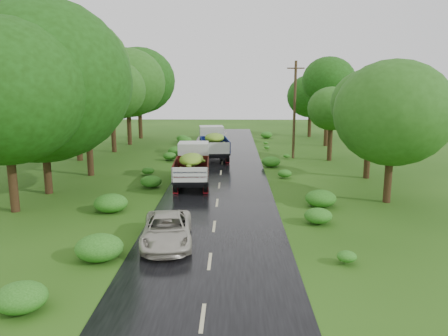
{
  "coord_description": "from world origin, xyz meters",
  "views": [
    {
      "loc": [
        0.84,
        -15.43,
        6.75
      ],
      "look_at": [
        0.36,
        9.44,
        1.7
      ],
      "focal_mm": 35.0,
      "sensor_mm": 36.0,
      "label": 1
    }
  ],
  "objects_px": {
    "truck_far": "(213,141)",
    "utility_pole": "(295,109)",
    "car": "(167,230)",
    "truck_near": "(192,163)"
  },
  "relations": [
    {
      "from": "truck_near",
      "to": "car",
      "type": "xyz_separation_m",
      "value": [
        -0.1,
        -10.73,
        -0.79
      ]
    },
    {
      "from": "car",
      "to": "truck_far",
      "type": "bearing_deg",
      "value": 81.31
    },
    {
      "from": "truck_near",
      "to": "car",
      "type": "distance_m",
      "value": 10.76
    },
    {
      "from": "truck_far",
      "to": "utility_pole",
      "type": "xyz_separation_m",
      "value": [
        6.99,
        -0.02,
        2.81
      ]
    },
    {
      "from": "utility_pole",
      "to": "car",
      "type": "bearing_deg",
      "value": -106.04
    },
    {
      "from": "utility_pole",
      "to": "truck_far",
      "type": "bearing_deg",
      "value": -174.85
    },
    {
      "from": "truck_far",
      "to": "utility_pole",
      "type": "relative_size",
      "value": 0.77
    },
    {
      "from": "truck_near",
      "to": "car",
      "type": "height_order",
      "value": "truck_near"
    },
    {
      "from": "truck_near",
      "to": "truck_far",
      "type": "bearing_deg",
      "value": 82.12
    },
    {
      "from": "truck_far",
      "to": "utility_pole",
      "type": "height_order",
      "value": "utility_pole"
    }
  ]
}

